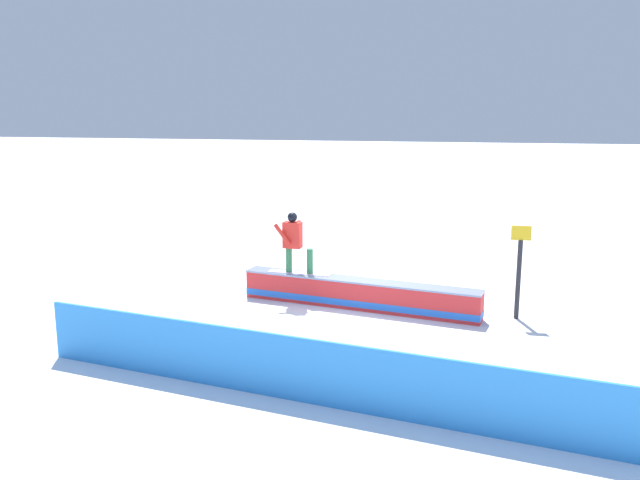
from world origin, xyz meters
TOP-DOWN VIEW (x-y plane):
  - ground_plane at (0.00, 0.00)m, footprint 120.00×120.00m
  - grind_box at (0.00, 0.00)m, footprint 5.31×1.57m
  - snowboarder at (1.51, -0.30)m, footprint 1.47×0.43m
  - safety_fence at (0.00, 4.86)m, footprint 9.66×2.05m
  - trail_marker at (-3.32, 0.07)m, footprint 0.40×0.10m

SIDE VIEW (x-z plane):
  - ground_plane at x=0.00m, z-range 0.00..0.00m
  - grind_box at x=0.00m, z-range -0.03..0.61m
  - safety_fence at x=0.00m, z-range 0.00..1.02m
  - trail_marker at x=-3.32m, z-range 0.07..2.04m
  - snowboarder at x=1.51m, z-range 0.70..2.08m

